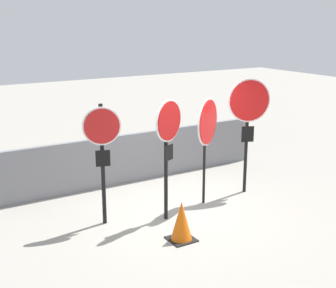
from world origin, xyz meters
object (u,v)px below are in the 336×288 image
(stop_sign_0, at_px, (102,142))
(stop_sign_1, at_px, (168,134))
(stop_sign_2, at_px, (207,126))
(stop_sign_3, at_px, (249,111))
(traffic_cone_0, at_px, (182,221))

(stop_sign_0, bearing_deg, stop_sign_1, -4.44)
(stop_sign_0, distance_m, stop_sign_2, 2.14)
(stop_sign_0, distance_m, stop_sign_3, 3.23)
(stop_sign_0, xyz_separation_m, traffic_cone_0, (0.84, -1.25, -1.21))
(stop_sign_1, bearing_deg, stop_sign_2, -10.92)
(stop_sign_0, height_order, traffic_cone_0, stop_sign_0)
(stop_sign_3, bearing_deg, stop_sign_2, -156.52)
(stop_sign_3, height_order, traffic_cone_0, stop_sign_3)
(traffic_cone_0, bearing_deg, stop_sign_0, 123.98)
(stop_sign_2, height_order, traffic_cone_0, stop_sign_2)
(stop_sign_1, bearing_deg, traffic_cone_0, -131.23)
(stop_sign_3, bearing_deg, stop_sign_0, -161.49)
(stop_sign_1, height_order, traffic_cone_0, stop_sign_1)
(stop_sign_2, xyz_separation_m, stop_sign_3, (1.08, 0.06, 0.19))
(stop_sign_2, bearing_deg, traffic_cone_0, -172.17)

